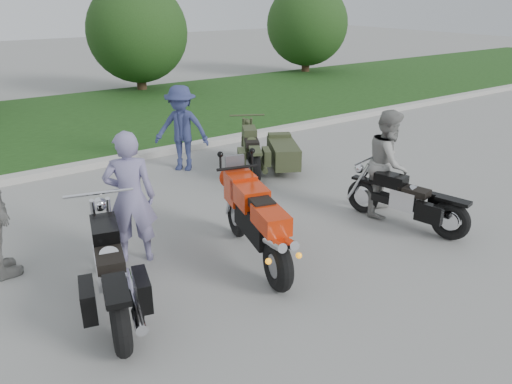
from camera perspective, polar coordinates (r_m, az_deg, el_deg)
ground at (r=6.52m, az=1.34°, el=-10.96°), size 80.00×80.00×0.00m
curb at (r=11.44m, az=-16.69°, el=3.33°), size 60.00×0.30×0.15m
grass_strip at (r=15.31m, az=-21.84°, el=7.24°), size 60.00×8.00×0.14m
tree_mid_right at (r=19.37m, az=-13.41°, el=17.36°), size 3.60×3.60×4.00m
tree_far_right at (r=23.56m, az=5.85°, el=18.52°), size 3.60×3.60×4.00m
sportbike_red at (r=6.82m, az=0.06°, el=-3.20°), size 0.80×2.27×1.09m
cruiser_left at (r=6.10m, az=-16.13°, el=-9.00°), size 0.79×2.47×0.97m
cruiser_right at (r=8.32m, az=17.19°, el=-1.18°), size 0.69×2.08×0.81m
cruiser_sidecar at (r=10.50m, az=1.64°, el=4.51°), size 1.68×2.08×0.86m
person_stripe at (r=6.98m, az=-14.18°, el=-0.65°), size 0.81×0.69×1.88m
person_grey at (r=8.61m, az=14.86°, el=3.25°), size 1.09×1.04×1.78m
person_denim at (r=10.57m, az=-8.51°, el=7.18°), size 1.29×1.28×1.79m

